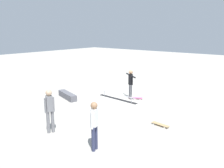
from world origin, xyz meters
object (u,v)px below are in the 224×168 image
at_px(skate_ledge, 67,96).
at_px(bystander_grey_shirt, 50,109).
at_px(loose_skateboard_natural, 160,124).
at_px(skateboard_main, 136,98).
at_px(bystander_white_shirt, 94,123).
at_px(skater_main, 131,82).
at_px(grind_rail, 117,97).

height_order(skate_ledge, bystander_grey_shirt, bystander_grey_shirt).
bearing_deg(loose_skateboard_natural, skateboard_main, 144.35).
bearing_deg(bystander_white_shirt, bystander_grey_shirt, -101.27).
xyz_separation_m(skater_main, skateboard_main, (-0.25, -0.19, -0.93)).
height_order(grind_rail, skate_ledge, skate_ledge).
distance_m(grind_rail, skateboard_main, 1.08).
xyz_separation_m(skate_ledge, skater_main, (-2.96, -2.26, 0.82)).
relative_size(grind_rail, skater_main, 1.64).
distance_m(skater_main, loose_skateboard_natural, 4.23).
distance_m(grind_rail, skate_ledge, 2.97).
relative_size(skater_main, loose_skateboard_natural, 2.11).
bearing_deg(bystander_white_shirt, skateboard_main, -172.17).
bearing_deg(loose_skateboard_natural, bystander_white_shirt, -97.33).
distance_m(bystander_grey_shirt, bystander_white_shirt, 2.31).
relative_size(bystander_white_shirt, loose_skateboard_natural, 2.08).
relative_size(skate_ledge, skateboard_main, 2.28).
height_order(skate_ledge, skateboard_main, skate_ledge).
height_order(skate_ledge, bystander_white_shirt, bystander_white_shirt).
xyz_separation_m(grind_rail, skate_ledge, (2.39, 1.76, 0.05)).
xyz_separation_m(bystander_white_shirt, loose_skateboard_natural, (-0.76, -3.24, -0.88)).
bearing_deg(loose_skateboard_natural, skater_main, 148.61).
height_order(bystander_white_shirt, loose_skateboard_natural, bystander_white_shirt).
xyz_separation_m(skateboard_main, bystander_grey_shirt, (0.02, 6.01, 0.92)).
relative_size(skateboard_main, bystander_white_shirt, 0.48).
relative_size(grind_rail, loose_skateboard_natural, 3.46).
xyz_separation_m(grind_rail, loose_skateboard_natural, (-3.86, 2.00, -0.06)).
bearing_deg(grind_rail, skater_main, -135.59).
distance_m(grind_rail, loose_skateboard_natural, 4.35).
bearing_deg(skater_main, bystander_white_shirt, -31.43).
bearing_deg(bystander_grey_shirt, bystander_white_shirt, 115.36).
distance_m(skate_ledge, skater_main, 3.82).
relative_size(skate_ledge, bystander_grey_shirt, 1.05).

